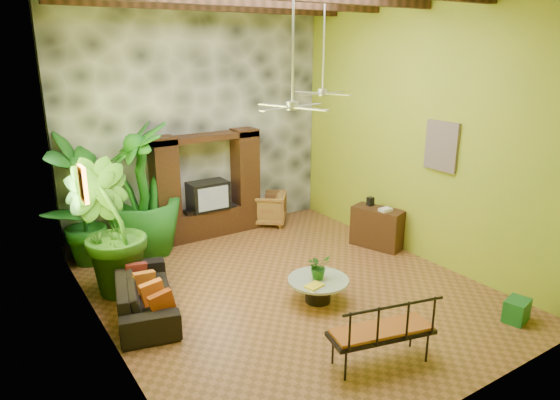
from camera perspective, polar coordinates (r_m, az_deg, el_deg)
ground at (r=8.81m, az=0.88°, el=-10.11°), size 7.00×7.00×0.00m
back_wall at (r=11.02m, az=-9.42°, el=8.90°), size 6.00×0.02×5.00m
left_wall at (r=6.81m, az=-20.48°, el=3.06°), size 0.02×7.00×5.00m
right_wall at (r=9.95m, az=15.55°, el=7.66°), size 0.02×7.00×5.00m
stone_accent_wall at (r=10.96m, az=-9.29°, el=8.86°), size 5.98×0.10×4.98m
entertainment_center at (r=11.01m, az=-8.26°, el=0.77°), size 2.40×0.55×2.30m
ceiling_fan_front at (r=7.42m, az=1.46°, el=12.27°), size 1.28×1.28×1.86m
ceiling_fan_back at (r=9.77m, az=4.93°, el=13.37°), size 1.28×1.28×1.86m
wall_art_mask at (r=7.86m, az=-21.59°, el=1.70°), size 0.06×0.32×0.55m
wall_art_painting at (r=9.58m, az=17.97°, el=5.88°), size 0.06×0.70×0.90m
sofa at (r=8.27m, az=-15.20°, el=-10.21°), size 1.35×2.31×0.63m
wicker_armchair at (r=11.79m, az=-1.40°, el=-0.94°), size 1.15×1.15×0.75m
tall_plant_a at (r=10.00m, az=-21.79°, el=-0.07°), size 1.62×1.59×2.57m
tall_plant_b at (r=8.71m, az=-19.10°, el=-3.18°), size 1.62×1.59×2.30m
tall_plant_c at (r=10.21m, az=-15.54°, el=1.15°), size 1.60×1.60×2.66m
coffee_table at (r=8.33m, az=4.37°, el=-9.86°), size 1.00×1.00×0.40m
centerpiece_plant at (r=8.21m, az=4.43°, el=-7.55°), size 0.38×0.33×0.42m
yellow_tray at (r=8.00m, az=3.94°, el=-9.76°), size 0.32×0.26×0.03m
iron_bench at (r=6.78m, az=12.00°, el=-14.22°), size 1.48×0.84×0.57m
side_console at (r=10.61m, az=11.06°, el=-3.11°), size 0.78×1.14×0.84m
green_bin at (r=8.59m, az=25.42°, el=-11.33°), size 0.46×0.39×0.35m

